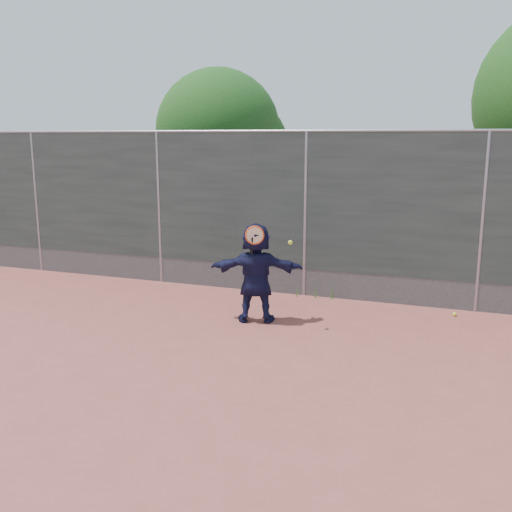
% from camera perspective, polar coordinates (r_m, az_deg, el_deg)
% --- Properties ---
extents(ground, '(80.00, 80.00, 0.00)m').
position_cam_1_polar(ground, '(7.57, -2.20, -10.71)').
color(ground, '#9E4C42').
rests_on(ground, ground).
extents(player, '(1.55, 0.86, 1.60)m').
position_cam_1_polar(player, '(9.01, 0.00, -1.66)').
color(player, '#141638').
rests_on(player, ground).
extents(ball_ground, '(0.07, 0.07, 0.07)m').
position_cam_1_polar(ball_ground, '(9.99, 19.24, -5.51)').
color(ball_ground, '#D0E432').
rests_on(ball_ground, ground).
extents(fence, '(20.00, 0.06, 3.03)m').
position_cam_1_polar(fence, '(10.40, 4.95, 4.52)').
color(fence, '#38423D').
rests_on(fence, ground).
extents(swing_action, '(0.74, 0.15, 0.51)m').
position_cam_1_polar(swing_action, '(8.67, 0.21, 1.91)').
color(swing_action, '#ED4C16').
rests_on(swing_action, ground).
extents(tree_left, '(3.15, 3.00, 4.53)m').
position_cam_1_polar(tree_left, '(14.13, -3.13, 11.99)').
color(tree_left, '#382314').
rests_on(tree_left, ground).
extents(weed_clump, '(0.68, 0.07, 0.30)m').
position_cam_1_polar(weed_clump, '(10.51, 6.20, -3.50)').
color(weed_clump, '#387226').
rests_on(weed_clump, ground).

